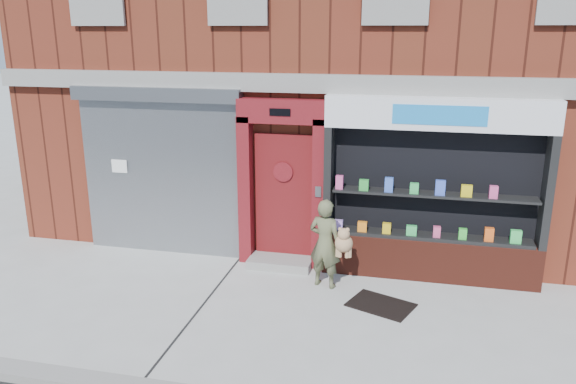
% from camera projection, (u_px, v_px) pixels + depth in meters
% --- Properties ---
extents(ground, '(80.00, 80.00, 0.00)m').
position_uv_depth(ground, '(303.00, 318.00, 8.07)').
color(ground, '#9E9E99').
rests_on(ground, ground).
extents(building, '(12.00, 8.16, 8.00)m').
position_uv_depth(building, '(357.00, 29.00, 12.57)').
color(building, '#602215').
rests_on(building, ground).
extents(shutter_bay, '(3.10, 0.30, 3.04)m').
position_uv_depth(shutter_bay, '(161.00, 161.00, 10.04)').
color(shutter_bay, gray).
rests_on(shutter_bay, ground).
extents(red_door_bay, '(1.52, 0.58, 2.90)m').
position_uv_depth(red_door_bay, '(282.00, 184.00, 9.57)').
color(red_door_bay, '#5F1016').
rests_on(red_door_bay, ground).
extents(pharmacy_bay, '(3.50, 0.41, 3.00)m').
position_uv_depth(pharmacy_bay, '(432.00, 199.00, 9.02)').
color(pharmacy_bay, '#5D2116').
rests_on(pharmacy_bay, ground).
extents(woman, '(0.75, 0.48, 1.46)m').
position_uv_depth(woman, '(327.00, 243.00, 8.86)').
color(woman, '#5A5D3D').
rests_on(woman, ground).
extents(doormat, '(1.09, 0.94, 0.02)m').
position_uv_depth(doormat, '(381.00, 305.00, 8.42)').
color(doormat, black).
rests_on(doormat, ground).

